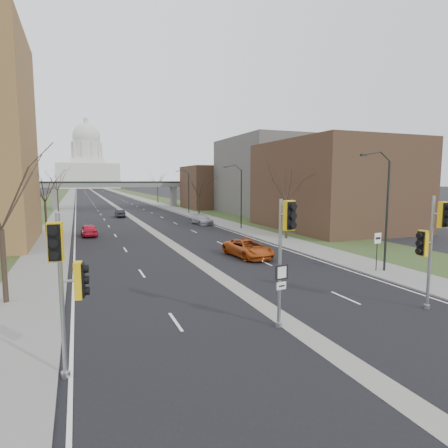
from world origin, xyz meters
TOP-DOWN VIEW (x-y plane):
  - ground at (0.00, 0.00)m, footprint 700.00×700.00m
  - road_surface at (0.00, 150.00)m, footprint 20.00×600.00m
  - median_strip at (0.00, 150.00)m, footprint 1.20×600.00m
  - sidewalk_right at (12.00, 150.00)m, footprint 4.00×600.00m
  - sidewalk_left at (-12.00, 150.00)m, footprint 4.00×600.00m
  - grass_verge_right at (18.00, 150.00)m, footprint 8.00×600.00m
  - grass_verge_left at (-18.00, 150.00)m, footprint 8.00×600.00m
  - commercial_block_near at (24.00, 28.00)m, footprint 16.00×20.00m
  - commercial_block_mid at (28.00, 52.00)m, footprint 18.00×22.00m
  - commercial_block_far at (22.00, 70.00)m, footprint 14.00×14.00m
  - pedestrian_bridge at (0.00, 80.00)m, footprint 34.00×3.00m
  - capitol at (0.00, 320.00)m, footprint 48.00×42.00m
  - streetlight_near at (10.99, 6.00)m, footprint 2.61×0.20m
  - streetlight_mid at (10.99, 32.00)m, footprint 2.61×0.20m
  - streetlight_far at (10.99, 58.00)m, footprint 2.61×0.20m
  - tree_left_b at (-13.00, 38.00)m, footprint 6.75×6.75m
  - tree_left_c at (-13.00, 72.00)m, footprint 7.65×7.65m
  - tree_right_a at (13.00, 22.00)m, footprint 7.20×7.20m
  - tree_right_b at (13.00, 55.00)m, footprint 6.30×6.30m
  - tree_right_c at (13.00, 95.00)m, footprint 7.65×7.65m
  - signal_pole_left at (-9.58, -1.78)m, footprint 1.12×0.98m
  - signal_pole_median at (-0.64, -0.63)m, footprint 0.69×0.98m
  - signal_pole_right at (7.61, -1.23)m, footprint 1.06×1.04m
  - speed_limit_sign at (11.14, 6.12)m, footprint 0.61×0.07m
  - car_left_near at (-7.98, 32.87)m, footprint 1.98×4.48m
  - car_left_far at (-2.00, 55.39)m, footprint 1.57×4.18m
  - car_right_near at (4.69, 14.53)m, footprint 3.16×5.93m
  - car_right_mid at (8.49, 39.44)m, footprint 2.75×5.37m

SIDE VIEW (x-z plane):
  - ground at x=0.00m, z-range 0.00..0.00m
  - median_strip at x=0.00m, z-range -0.01..0.01m
  - road_surface at x=0.00m, z-range 0.00..0.01m
  - grass_verge_right at x=18.00m, z-range 0.00..0.10m
  - grass_verge_left at x=-18.00m, z-range 0.00..0.10m
  - sidewalk_right at x=12.00m, z-range 0.00..0.12m
  - sidewalk_left at x=-12.00m, z-range 0.00..0.12m
  - car_left_far at x=-2.00m, z-range 0.00..1.36m
  - car_right_mid at x=8.49m, z-range 0.00..1.49m
  - car_left_near at x=-7.98m, z-range 0.00..1.50m
  - car_right_near at x=4.69m, z-range 0.00..1.58m
  - speed_limit_sign at x=11.14m, z-range 0.65..3.47m
  - signal_pole_left at x=-9.58m, z-range 0.88..6.59m
  - signal_pole_right at x=7.61m, z-range 0.92..6.89m
  - signal_pole_median at x=-0.64m, z-range 1.17..7.09m
  - pedestrian_bridge at x=0.00m, z-range 1.62..8.07m
  - commercial_block_far at x=22.00m, z-range 0.00..10.00m
  - tree_right_b at x=13.00m, z-range 1.71..9.93m
  - commercial_block_near at x=24.00m, z-range 0.00..12.00m
  - tree_left_b at x=-13.00m, z-range 1.82..10.63m
  - tree_right_a at x=13.00m, z-range 1.94..11.34m
  - streetlight_near at x=10.99m, z-range 2.60..11.30m
  - streetlight_mid at x=10.99m, z-range 2.60..11.30m
  - streetlight_far at x=10.99m, z-range 2.60..11.30m
  - tree_left_c at x=-13.00m, z-range 2.05..12.04m
  - tree_right_c at x=13.00m, z-range 2.05..12.04m
  - commercial_block_mid at x=28.00m, z-range 0.00..15.00m
  - capitol at x=0.00m, z-range -9.28..46.47m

